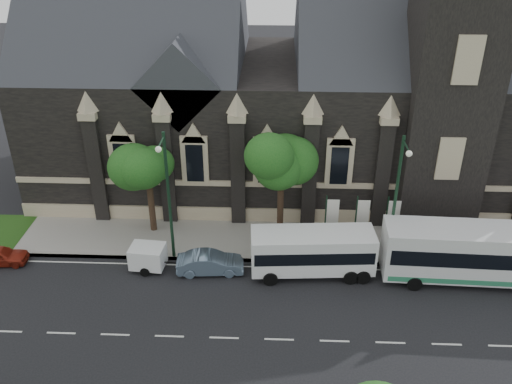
# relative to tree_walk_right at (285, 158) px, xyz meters

# --- Properties ---
(ground) EXTENTS (160.00, 160.00, 0.00)m
(ground) POSITION_rel_tree_walk_right_xyz_m (-3.21, -10.71, -5.82)
(ground) COLOR black
(ground) RESTS_ON ground
(sidewalk) EXTENTS (80.00, 5.00, 0.15)m
(sidewalk) POSITION_rel_tree_walk_right_xyz_m (-3.21, -1.21, -5.74)
(sidewalk) COLOR gray
(sidewalk) RESTS_ON ground
(museum) EXTENTS (40.00, 17.70, 29.90)m
(museum) POSITION_rel_tree_walk_right_xyz_m (1.90, 8.07, 2.35)
(museum) COLOR black
(museum) RESTS_ON ground
(tree_walk_right) EXTENTS (4.08, 4.08, 7.80)m
(tree_walk_right) POSITION_rel_tree_walk_right_xyz_m (0.00, 0.00, 0.00)
(tree_walk_right) COLOR black
(tree_walk_right) RESTS_ON ground
(tree_walk_left) EXTENTS (3.91, 3.91, 7.64)m
(tree_walk_left) POSITION_rel_tree_walk_right_xyz_m (-9.01, -0.01, -0.08)
(tree_walk_left) COLOR black
(tree_walk_left) RESTS_ON ground
(street_lamp_near) EXTENTS (0.36, 1.88, 9.00)m
(street_lamp_near) POSITION_rel_tree_walk_right_xyz_m (6.79, -3.62, -0.71)
(street_lamp_near) COLOR #15301F
(street_lamp_near) RESTS_ON ground
(street_lamp_mid) EXTENTS (0.36, 1.88, 9.00)m
(street_lamp_mid) POSITION_rel_tree_walk_right_xyz_m (-7.21, -3.62, -0.71)
(street_lamp_mid) COLOR #15301F
(street_lamp_mid) RESTS_ON ground
(banner_flag_left) EXTENTS (0.90, 0.10, 4.00)m
(banner_flag_left) POSITION_rel_tree_walk_right_xyz_m (3.08, -1.71, -3.43)
(banner_flag_left) COLOR #15301F
(banner_flag_left) RESTS_ON ground
(banner_flag_center) EXTENTS (0.90, 0.10, 4.00)m
(banner_flag_center) POSITION_rel_tree_walk_right_xyz_m (5.08, -1.71, -3.43)
(banner_flag_center) COLOR #15301F
(banner_flag_center) RESTS_ON ground
(banner_flag_right) EXTENTS (0.90, 0.10, 4.00)m
(banner_flag_right) POSITION_rel_tree_walk_right_xyz_m (7.08, -1.71, -3.43)
(banner_flag_right) COLOR #15301F
(banner_flag_right) RESTS_ON ground
(tour_coach) EXTENTS (12.76, 3.31, 3.70)m
(tour_coach) POSITION_rel_tree_walk_right_xyz_m (12.48, -4.99, -3.81)
(tour_coach) COLOR silver
(tour_coach) RESTS_ON ground
(shuttle_bus) EXTENTS (7.79, 3.14, 2.95)m
(shuttle_bus) POSITION_rel_tree_walk_right_xyz_m (1.83, -4.63, -4.11)
(shuttle_bus) COLOR white
(shuttle_bus) RESTS_ON ground
(box_trailer) EXTENTS (3.16, 1.86, 1.66)m
(box_trailer) POSITION_rel_tree_walk_right_xyz_m (-8.63, -4.65, -4.88)
(box_trailer) COLOR white
(box_trailer) RESTS_ON ground
(sedan) EXTENTS (4.33, 1.81, 1.39)m
(sedan) POSITION_rel_tree_walk_right_xyz_m (-4.62, -4.86, -5.12)
(sedan) COLOR slate
(sedan) RESTS_ON ground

